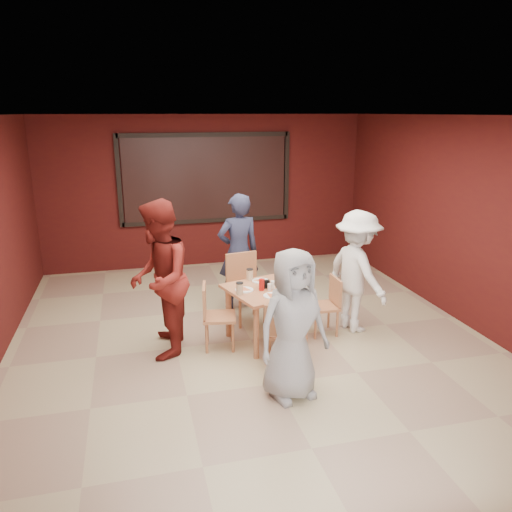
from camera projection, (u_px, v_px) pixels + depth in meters
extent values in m
plane|color=tan|center=(251.00, 340.00, 6.45)|extent=(7.00, 7.00, 0.00)
cube|color=black|center=(206.00, 179.00, 9.20)|extent=(3.00, 0.02, 1.50)
cube|color=tan|center=(266.00, 290.00, 6.25)|extent=(1.11, 1.11, 0.04)
cylinder|color=tan|center=(228.00, 312.00, 6.47)|extent=(0.07, 0.07, 0.67)
cylinder|color=tan|center=(275.00, 302.00, 6.82)|extent=(0.07, 0.07, 0.67)
cylinder|color=tan|center=(256.00, 332.00, 5.88)|extent=(0.07, 0.07, 0.67)
cylinder|color=tan|center=(306.00, 320.00, 6.23)|extent=(0.07, 0.07, 0.67)
cylinder|color=white|center=(273.00, 296.00, 5.98)|extent=(0.23, 0.23, 0.01)
cone|color=#E08F4F|center=(273.00, 295.00, 5.98)|extent=(0.21, 0.21, 0.02)
cylinder|color=beige|center=(285.00, 292.00, 5.91)|extent=(0.09, 0.09, 0.14)
cylinder|color=black|center=(285.00, 286.00, 5.89)|extent=(0.09, 0.09, 0.01)
cylinder|color=white|center=(261.00, 281.00, 6.51)|extent=(0.23, 0.23, 0.01)
cone|color=#E08F4F|center=(261.00, 280.00, 6.51)|extent=(0.21, 0.21, 0.02)
cylinder|color=beige|center=(250.00, 275.00, 6.54)|extent=(0.09, 0.09, 0.14)
cylinder|color=black|center=(250.00, 269.00, 6.52)|extent=(0.09, 0.09, 0.01)
cylinder|color=white|center=(244.00, 290.00, 6.18)|extent=(0.23, 0.23, 0.01)
cone|color=#E08F4F|center=(244.00, 289.00, 6.17)|extent=(0.21, 0.21, 0.02)
cylinder|color=beige|center=(240.00, 289.00, 6.02)|extent=(0.09, 0.09, 0.14)
cylinder|color=black|center=(240.00, 283.00, 6.00)|extent=(0.09, 0.09, 0.01)
cylinder|color=white|center=(288.00, 286.00, 6.31)|extent=(0.23, 0.23, 0.01)
cone|color=#E08F4F|center=(288.00, 285.00, 6.31)|extent=(0.21, 0.21, 0.02)
cylinder|color=beige|center=(291.00, 278.00, 6.43)|extent=(0.09, 0.09, 0.14)
cylinder|color=black|center=(292.00, 272.00, 6.41)|extent=(0.09, 0.09, 0.01)
cylinder|color=white|center=(273.00, 285.00, 6.23)|extent=(0.06, 0.06, 0.10)
cylinder|color=white|center=(269.00, 287.00, 6.17)|extent=(0.05, 0.05, 0.08)
cylinder|color=#A4100B|center=(262.00, 285.00, 6.17)|extent=(0.07, 0.07, 0.15)
cube|color=black|center=(265.00, 284.00, 6.25)|extent=(0.11, 0.06, 0.10)
cube|color=#C9764E|center=(282.00, 333.00, 5.72)|extent=(0.50, 0.50, 0.04)
cylinder|color=#C9764E|center=(296.00, 344.00, 5.92)|extent=(0.03, 0.03, 0.38)
cylinder|color=#C9764E|center=(270.00, 343.00, 5.95)|extent=(0.03, 0.03, 0.38)
cylinder|color=#C9764E|center=(295.00, 356.00, 5.62)|extent=(0.03, 0.03, 0.38)
cylinder|color=#C9764E|center=(267.00, 355.00, 5.65)|extent=(0.03, 0.03, 0.38)
cube|color=#C9764E|center=(282.00, 321.00, 5.49)|extent=(0.37, 0.16, 0.37)
cube|color=#C9764E|center=(247.00, 290.00, 6.90)|extent=(0.53, 0.53, 0.04)
cylinder|color=#C9764E|center=(240.00, 313.00, 6.74)|extent=(0.04, 0.04, 0.45)
cylinder|color=#C9764E|center=(265.00, 309.00, 6.88)|extent=(0.04, 0.04, 0.45)
cylinder|color=#C9764E|center=(230.00, 304.00, 7.06)|extent=(0.04, 0.04, 0.45)
cylinder|color=#C9764E|center=(254.00, 300.00, 7.21)|extent=(0.04, 0.04, 0.45)
cube|color=#C9764E|center=(241.00, 267.00, 7.01)|extent=(0.46, 0.12, 0.44)
cube|color=#C9764E|center=(219.00, 317.00, 6.15)|extent=(0.46, 0.46, 0.04)
cylinder|color=#C9764E|center=(233.00, 338.00, 6.07)|extent=(0.03, 0.03, 0.39)
cylinder|color=#C9764E|center=(232.00, 327.00, 6.37)|extent=(0.03, 0.03, 0.39)
cylinder|color=#C9764E|center=(207.00, 339.00, 6.04)|extent=(0.03, 0.03, 0.39)
cylinder|color=#C9764E|center=(207.00, 328.00, 6.35)|extent=(0.03, 0.03, 0.39)
cube|color=#C9764E|center=(204.00, 300.00, 6.07)|extent=(0.10, 0.39, 0.38)
cube|color=#C9764E|center=(323.00, 307.00, 6.54)|extent=(0.38, 0.38, 0.04)
cylinder|color=#C9764E|center=(308.00, 317.00, 6.70)|extent=(0.03, 0.03, 0.36)
cylinder|color=#C9764E|center=(315.00, 326.00, 6.42)|extent=(0.03, 0.03, 0.36)
cylinder|color=#C9764E|center=(329.00, 315.00, 6.77)|extent=(0.03, 0.03, 0.36)
cylinder|color=#C9764E|center=(337.00, 324.00, 6.49)|extent=(0.03, 0.03, 0.36)
cube|color=#C9764E|center=(335.00, 290.00, 6.52)|extent=(0.04, 0.37, 0.35)
imported|color=#969696|center=(293.00, 325.00, 4.98)|extent=(0.87, 0.67, 1.58)
imported|color=#292D49|center=(238.00, 252.00, 7.31)|extent=(0.68, 0.49, 1.73)
imported|color=maroon|center=(159.00, 279.00, 5.86)|extent=(0.85, 1.02, 1.89)
imported|color=white|center=(357.00, 272.00, 6.56)|extent=(0.84, 1.17, 1.63)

